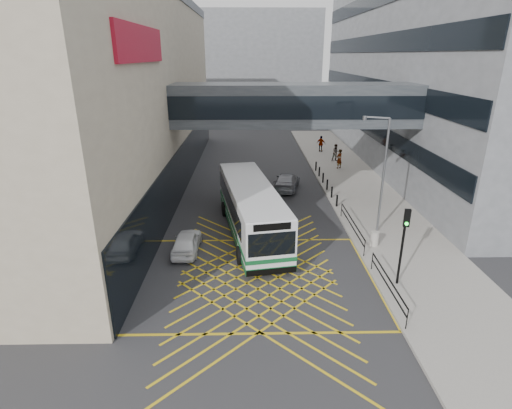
{
  "coord_description": "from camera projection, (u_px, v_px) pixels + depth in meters",
  "views": [
    {
      "loc": [
        -0.4,
        -18.25,
        10.98
      ],
      "look_at": [
        0.0,
        4.0,
        2.6
      ],
      "focal_mm": 28.0,
      "sensor_mm": 36.0,
      "label": 1
    }
  ],
  "objects": [
    {
      "name": "pedestrian_c",
      "position": [
        321.0,
        144.0,
        47.15
      ],
      "size": [
        1.21,
        1.03,
        1.86
      ],
      "primitive_type": "imported",
      "rotation": [
        0.0,
        0.0,
        2.58
      ],
      "color": "gray",
      "rests_on": "pavement"
    },
    {
      "name": "pavement",
      "position": [
        356.0,
        187.0,
        35.11
      ],
      "size": [
        6.0,
        54.0,
        0.16
      ],
      "primitive_type": "cube",
      "color": "#9C978E",
      "rests_on": "ground"
    },
    {
      "name": "car_white",
      "position": [
        187.0,
        242.0,
        23.54
      ],
      "size": [
        1.68,
        4.0,
        1.27
      ],
      "primitive_type": "imported",
      "rotation": [
        0.0,
        0.0,
        3.13
      ],
      "color": "white",
      "rests_on": "ground"
    },
    {
      "name": "ground",
      "position": [
        257.0,
        278.0,
        20.96
      ],
      "size": [
        120.0,
        120.0,
        0.0
      ],
      "primitive_type": "plane",
      "color": "#333335"
    },
    {
      "name": "car_dark",
      "position": [
        240.0,
        196.0,
        30.77
      ],
      "size": [
        2.59,
        5.12,
        1.53
      ],
      "primitive_type": "imported",
      "rotation": [
        0.0,
        0.0,
        3.28
      ],
      "color": "#232127",
      "rests_on": "ground"
    },
    {
      "name": "litter_bin",
      "position": [
        374.0,
        239.0,
        24.02
      ],
      "size": [
        0.5,
        0.5,
        0.87
      ],
      "primitive_type": "cylinder",
      "color": "#ADA89E",
      "rests_on": "pavement"
    },
    {
      "name": "skybridge",
      "position": [
        294.0,
        105.0,
        29.59
      ],
      "size": [
        20.0,
        4.1,
        3.0
      ],
      "color": "#3D4247",
      "rests_on": "ground"
    },
    {
      "name": "traffic_light",
      "position": [
        404.0,
        236.0,
        19.1
      ],
      "size": [
        0.32,
        0.49,
        4.09
      ],
      "rotation": [
        0.0,
        0.0,
        -0.23
      ],
      "color": "black",
      "rests_on": "pavement"
    },
    {
      "name": "building_whsmith",
      "position": [
        35.0,
        93.0,
        32.8
      ],
      "size": [
        24.17,
        42.0,
        16.0
      ],
      "color": "#B7A88D",
      "rests_on": "ground"
    },
    {
      "name": "kerb_railings",
      "position": [
        366.0,
        246.0,
        22.41
      ],
      "size": [
        0.05,
        12.54,
        1.0
      ],
      "color": "black",
      "rests_on": "pavement"
    },
    {
      "name": "car_silver",
      "position": [
        287.0,
        181.0,
        34.51
      ],
      "size": [
        2.95,
        4.98,
        1.45
      ],
      "primitive_type": "imported",
      "rotation": [
        0.0,
        0.0,
        2.92
      ],
      "color": "gray",
      "rests_on": "ground"
    },
    {
      "name": "bus",
      "position": [
        251.0,
        208.0,
        25.56
      ],
      "size": [
        4.7,
        12.05,
        3.3
      ],
      "rotation": [
        0.0,
        0.0,
        0.17
      ],
      "color": "white",
      "rests_on": "ground"
    },
    {
      "name": "street_lamp",
      "position": [
        381.0,
        169.0,
        24.79
      ],
      "size": [
        1.62,
        0.8,
        7.34
      ],
      "rotation": [
        0.0,
        0.0,
        -0.38
      ],
      "color": "slate",
      "rests_on": "pavement"
    },
    {
      "name": "box_junction",
      "position": [
        257.0,
        277.0,
        20.95
      ],
      "size": [
        12.0,
        9.0,
        0.01
      ],
      "color": "gold",
      "rests_on": "ground"
    },
    {
      "name": "building_far",
      "position": [
        240.0,
        66.0,
        73.89
      ],
      "size": [
        28.0,
        16.0,
        18.0
      ],
      "primitive_type": "cube",
      "color": "slate",
      "rests_on": "ground"
    },
    {
      "name": "bollards",
      "position": [
        325.0,
        181.0,
        34.88
      ],
      "size": [
        0.14,
        10.14,
        0.9
      ],
      "color": "black",
      "rests_on": "pavement"
    },
    {
      "name": "pedestrian_b",
      "position": [
        336.0,
        153.0,
        42.95
      ],
      "size": [
        0.94,
        0.6,
        1.82
      ],
      "primitive_type": "imported",
      "rotation": [
        0.0,
        0.0,
        0.1
      ],
      "color": "gray",
      "rests_on": "pavement"
    },
    {
      "name": "pedestrian_a",
      "position": [
        339.0,
        159.0,
        40.19
      ],
      "size": [
        0.94,
        0.9,
        1.93
      ],
      "primitive_type": "imported",
      "rotation": [
        0.0,
        0.0,
        3.78
      ],
      "color": "gray",
      "rests_on": "pavement"
    },
    {
      "name": "building_right",
      "position": [
        489.0,
        65.0,
        40.29
      ],
      "size": [
        24.09,
        44.0,
        20.0
      ],
      "color": "slate",
      "rests_on": "ground"
    }
  ]
}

